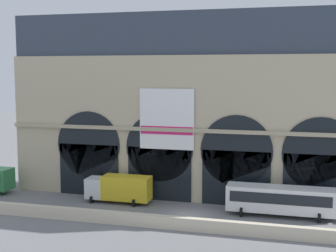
{
  "coord_description": "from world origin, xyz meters",
  "views": [
    {
      "loc": [
        10.22,
        -46.22,
        15.07
      ],
      "look_at": [
        -3.4,
        5.0,
        8.75
      ],
      "focal_mm": 50.01,
      "sensor_mm": 36.0,
      "label": 1
    }
  ],
  "objects": [
    {
      "name": "box_truck_midwest",
      "position": [
        -8.6,
        2.82,
        1.7
      ],
      "size": [
        7.5,
        2.91,
        3.12
      ],
      "color": "white",
      "rests_on": "ground"
    },
    {
      "name": "quay_parapet_wall",
      "position": [
        0.0,
        -4.38,
        0.62
      ],
      "size": [
        90.0,
        0.7,
        1.23
      ],
      "primitive_type": "cube",
      "color": "beige",
      "rests_on": "ground"
    },
    {
      "name": "bus_mideast",
      "position": [
        9.33,
        2.32,
        1.78
      ],
      "size": [
        11.0,
        3.25,
        3.1
      ],
      "color": "white",
      "rests_on": "ground"
    },
    {
      "name": "station_building",
      "position": [
        0.02,
        7.4,
        10.51
      ],
      "size": [
        46.08,
        5.2,
        21.74
      ],
      "color": "#BCAD8C",
      "rests_on": "ground"
    },
    {
      "name": "ground_plane",
      "position": [
        0.0,
        0.0,
        0.0
      ],
      "size": [
        200.0,
        200.0,
        0.0
      ],
      "primitive_type": "plane",
      "color": "slate"
    }
  ]
}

